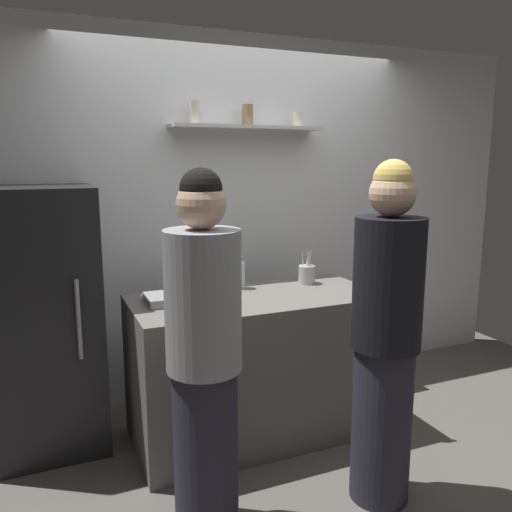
{
  "coord_description": "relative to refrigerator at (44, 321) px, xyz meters",
  "views": [
    {
      "loc": [
        -1.4,
        -2.36,
        1.73
      ],
      "look_at": [
        -0.19,
        0.49,
        1.15
      ],
      "focal_mm": 36.58,
      "sensor_mm": 36.0,
      "label": 1
    }
  ],
  "objects": [
    {
      "name": "refrigerator",
      "position": [
        0.0,
        0.0,
        0.0
      ],
      "size": [
        0.64,
        0.64,
        1.58
      ],
      "color": "black",
      "rests_on": "ground"
    },
    {
      "name": "baking_pan",
      "position": [
        0.72,
        -0.3,
        0.14
      ],
      "size": [
        0.34,
        0.24,
        0.05
      ],
      "primitive_type": "cube",
      "color": "gray",
      "rests_on": "counter"
    },
    {
      "name": "counter",
      "position": [
        1.21,
        -0.36,
        -0.34
      ],
      "size": [
        1.52,
        0.73,
        0.9
      ],
      "primitive_type": "cube",
      "color": "#66605B",
      "rests_on": "ground"
    },
    {
      "name": "back_wall_assembly",
      "position": [
        1.4,
        0.4,
        0.52
      ],
      "size": [
        4.8,
        0.32,
        2.6
      ],
      "color": "white",
      "rests_on": "ground"
    },
    {
      "name": "person_grey_hoodie",
      "position": [
        0.65,
        -1.08,
        0.05
      ],
      "size": [
        0.34,
        0.34,
        1.7
      ],
      "rotation": [
        0.0,
        0.0,
        5.32
      ],
      "color": "#262633",
      "rests_on": "ground"
    },
    {
      "name": "wine_bottle_pale_glass",
      "position": [
        0.8,
        -0.53,
        0.23
      ],
      "size": [
        0.07,
        0.07,
        0.31
      ],
      "color": "#B2BFB2",
      "rests_on": "counter"
    },
    {
      "name": "wine_bottle_amber_glass",
      "position": [
        1.86,
        -0.67,
        0.23
      ],
      "size": [
        0.07,
        0.07,
        0.32
      ],
      "color": "#472814",
      "rests_on": "counter"
    },
    {
      "name": "ground_plane",
      "position": [
        1.4,
        -0.85,
        -0.79
      ],
      "size": [
        5.28,
        5.28,
        0.0
      ],
      "primitive_type": "plane",
      "color": "#59544F"
    },
    {
      "name": "water_bottle_plastic",
      "position": [
        1.18,
        -0.14,
        0.21
      ],
      "size": [
        0.08,
        0.08,
        0.21
      ],
      "color": "silver",
      "rests_on": "counter"
    },
    {
      "name": "person_blonde",
      "position": [
        1.54,
        -1.21,
        0.07
      ],
      "size": [
        0.34,
        0.34,
        1.73
      ],
      "rotation": [
        0.0,
        0.0,
        6.12
      ],
      "color": "#262633",
      "rests_on": "ground"
    },
    {
      "name": "utensil_holder",
      "position": [
        1.65,
        -0.2,
        0.18
      ],
      "size": [
        0.11,
        0.11,
        0.23
      ],
      "color": "#B2B2B7",
      "rests_on": "counter"
    }
  ]
}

